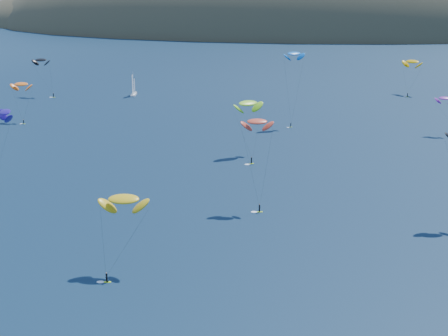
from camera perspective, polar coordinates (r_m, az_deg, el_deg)
island at (r=629.70m, az=8.63°, el=11.76°), size 730.00×300.00×210.00m
sailboat at (r=285.92m, az=-8.26°, el=6.76°), size 8.87×7.65×10.92m
kitesurfer_1 at (r=246.30m, az=-18.06°, el=7.30°), size 8.38×8.34×16.04m
kitesurfer_2 at (r=119.37m, az=-9.16°, el=-2.83°), size 9.46×9.98×16.39m
kitesurfer_3 at (r=191.91m, az=2.22°, el=5.93°), size 10.47×17.08×18.42m
kitesurfer_4 at (r=228.50m, az=6.44°, el=10.35°), size 8.82×9.63×28.06m
kitesurfer_6 at (r=228.13m, az=19.57°, el=6.01°), size 8.89×11.87×14.31m
kitesurfer_9 at (r=148.02m, az=3.06°, el=4.23°), size 7.77×8.23×22.79m
kitesurfer_10 at (r=177.60m, az=-19.38°, el=4.84°), size 8.47×14.19×20.87m
kitesurfer_11 at (r=298.52m, az=16.85°, el=9.30°), size 10.10×14.42×17.14m
kitesurfer_12 at (r=293.05m, az=-16.40°, el=9.46°), size 11.41×7.38×18.18m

